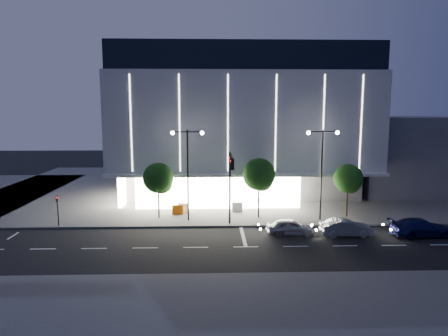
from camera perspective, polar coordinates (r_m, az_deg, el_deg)
name	(u,v)px	position (r m, az deg, el deg)	size (l,w,h in m)	color
ground	(220,241)	(33.80, -0.52, -10.40)	(160.00, 160.00, 0.00)	black
sidewalk_museum	(252,186)	(57.33, 3.95, -2.65)	(70.00, 40.00, 0.15)	#474747
sidewalk_near	(318,310)	(23.39, 13.26, -19.17)	(70.00, 10.00, 0.15)	#474747
museum	(239,122)	(54.50, 2.10, 6.54)	(30.00, 25.80, 18.00)	#4C4C51
annex_building	(398,152)	(62.35, 23.60, 2.13)	(16.00, 20.00, 10.00)	#4C4C51
traffic_mast	(231,175)	(35.88, 0.95, -1.04)	(0.33, 5.89, 7.07)	black
street_lamp_west	(188,162)	(38.42, -5.21, 0.93)	(3.16, 0.36, 9.00)	black
street_lamp_east	(322,161)	(39.81, 13.82, 0.98)	(3.16, 0.36, 9.00)	black
ped_signal_far	(58,208)	(40.23, -22.66, -5.23)	(0.22, 0.24, 3.00)	black
tree_left	(158,180)	(39.99, -9.35, -1.65)	(3.02, 3.02, 5.72)	black
tree_mid	(259,176)	(39.87, 5.04, -1.17)	(3.25, 3.25, 6.15)	black
tree_right	(348,180)	(41.97, 17.34, -1.66)	(2.91, 2.91, 5.51)	black
car_lead	(290,227)	(35.65, 9.46, -8.33)	(1.67, 4.16, 1.42)	gray
car_second	(346,228)	(36.47, 17.07, -8.16)	(1.56, 4.47, 1.47)	#A8AAB0
car_third	(421,228)	(38.77, 26.27, -7.63)	(2.16, 5.32, 1.54)	#14154B
barrier_b	(183,208)	(42.44, -5.82, -5.69)	(1.10, 0.25, 1.00)	white
barrier_c	(178,210)	(41.72, -6.65, -5.94)	(1.10, 0.25, 1.00)	orange
barrier_d	(237,207)	(42.61, 1.90, -5.60)	(1.10, 0.25, 1.00)	silver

